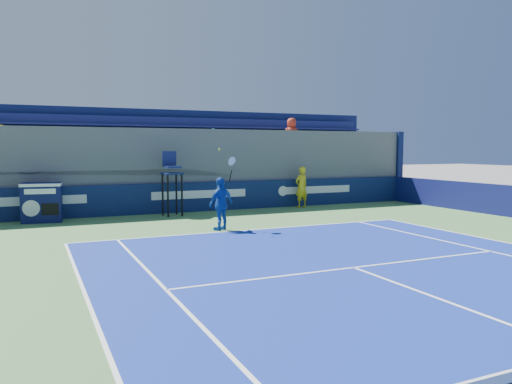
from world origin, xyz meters
name	(u,v)px	position (x,y,z in m)	size (l,w,h in m)	color
ball_person	(301,187)	(4.50, 16.59, 0.90)	(0.65, 0.43, 1.78)	yellow
back_hoarding	(199,197)	(0.00, 17.10, 0.60)	(20.40, 0.21, 1.20)	#0C1946
match_clock	(42,201)	(-5.95, 16.45, 0.74)	(1.41, 0.89, 1.40)	#0D1245
umpire_chair	(172,176)	(-1.37, 16.25, 1.53)	(0.77, 0.77, 2.48)	black
tennis_player	(221,204)	(-0.85, 12.26, 0.85)	(1.06, 0.78, 2.57)	#1444A6
stadium_seating	(185,165)	(0.00, 19.15, 1.83)	(21.00, 4.05, 4.40)	#535359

